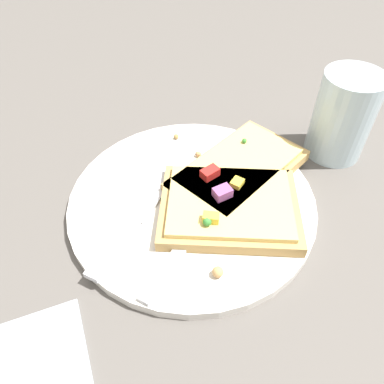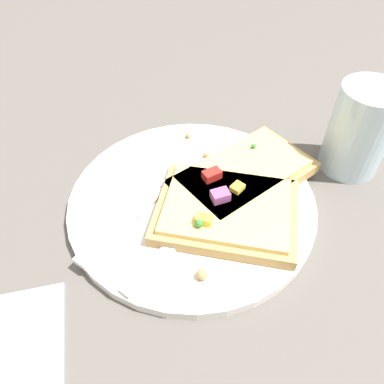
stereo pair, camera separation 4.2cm
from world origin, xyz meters
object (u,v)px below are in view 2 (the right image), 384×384
(fork, at_px, (200,218))
(napkin, at_px, (4,378))
(plate, at_px, (192,201))
(knife, at_px, (137,209))
(pizza_slice_main, at_px, (243,175))
(drinking_glass, at_px, (360,130))
(pizza_slice_corner, at_px, (226,210))

(fork, bearing_deg, napkin, 172.84)
(plate, height_order, knife, knife)
(pizza_slice_main, bearing_deg, napkin, -172.72)
(knife, bearing_deg, plate, -38.81)
(fork, height_order, drinking_glass, drinking_glass)
(plate, height_order, drinking_glass, drinking_glass)
(pizza_slice_main, relative_size, napkin, 1.22)
(pizza_slice_corner, relative_size, drinking_glass, 1.65)
(fork, distance_m, pizza_slice_corner, 0.03)
(knife, relative_size, drinking_glass, 1.50)
(pizza_slice_main, xyz_separation_m, napkin, (0.17, -0.26, -0.02))
(pizza_slice_main, bearing_deg, plate, 166.54)
(knife, height_order, napkin, knife)
(drinking_glass, bearing_deg, plate, -83.88)
(plate, distance_m, napkin, 0.25)
(fork, relative_size, napkin, 1.11)
(plate, distance_m, pizza_slice_main, 0.07)
(plate, relative_size, drinking_glass, 2.54)
(fork, height_order, napkin, fork)
(pizza_slice_corner, xyz_separation_m, drinking_glass, (-0.06, 0.18, 0.03))
(fork, distance_m, napkin, 0.23)
(knife, distance_m, drinking_glass, 0.28)
(fork, relative_size, pizza_slice_corner, 0.95)
(knife, bearing_deg, pizza_slice_main, -34.63)
(fork, xyz_separation_m, pizza_slice_main, (-0.05, 0.06, 0.01))
(plate, distance_m, fork, 0.03)
(plate, distance_m, drinking_glass, 0.22)
(drinking_glass, bearing_deg, pizza_slice_corner, -72.58)
(napkin, bearing_deg, plate, 128.17)
(pizza_slice_corner, relative_size, napkin, 1.17)
(pizza_slice_main, relative_size, drinking_glass, 1.72)
(plate, bearing_deg, drinking_glass, 96.12)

